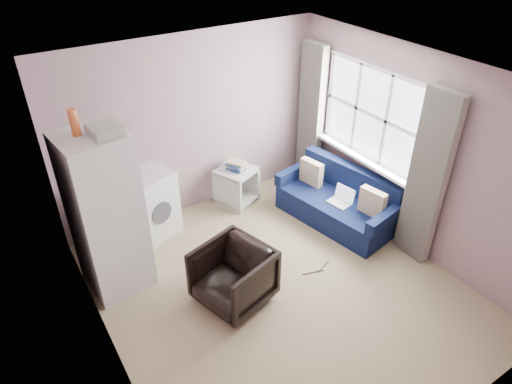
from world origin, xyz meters
The scene contains 8 objects.
room centered at (0.02, 0.01, 1.25)m, with size 3.84×4.24×2.54m.
armchair centered at (-0.54, 0.15, 0.38)m, with size 0.74×0.69×0.76m, color black.
fridge centered at (-1.53, 1.13, 0.98)m, with size 0.74×0.73×2.19m.
washing_machine centered at (-0.89, 1.84, 0.48)m, with size 0.83×0.83×0.93m.
side_table centered at (0.50, 1.83, 0.32)m, with size 0.66×0.66×0.69m.
sofa centered at (1.48, 0.69, 0.28)m, with size 1.06×1.80×0.75m.
window_dressing centered at (1.78, 0.70, 1.11)m, with size 0.17×2.62×2.18m.
floor_cables centered at (0.57, 0.00, 0.01)m, with size 0.43×0.10×0.01m.
Camera 1 is at (-2.32, -3.10, 3.87)m, focal length 32.00 mm.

